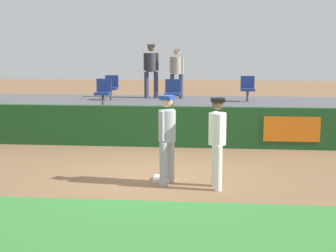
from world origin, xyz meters
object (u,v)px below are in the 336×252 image
Objects in this scene: player_runner_visitor at (167,133)px; spectator_capped at (177,70)px; spectator_hooded at (151,67)px; first_base at (163,179)px; seat_back_right at (248,87)px; seat_front_center at (173,92)px; player_fielder_home at (217,137)px; seat_front_left at (103,91)px; seat_back_left at (111,86)px.

spectator_capped is (-0.44, 7.86, 0.88)m from player_runner_visitor.
spectator_hooded reaches higher than spectator_capped.
spectator_hooded is at bearing 99.25° from first_base.
seat_back_right is at bearing 156.34° from spectator_hooded.
first_base is 0.21× the size of spectator_hooded.
spectator_hooded is 0.90m from spectator_capped.
spectator_hooded reaches higher than first_base.
player_runner_visitor reaches higher than seat_front_center.
spectator_capped is (-0.33, 7.58, 1.90)m from first_base.
player_fielder_home is 7.35m from seat_back_right.
seat_back_right is 0.45× the size of spectator_hooded.
seat_front_left is at bearing 45.80° from spectator_capped.
seat_front_left is (-2.49, 5.31, 0.35)m from player_runner_visitor.
first_base is 0.48× the size of seat_back_right.
player_runner_visitor is (0.11, -0.28, 1.02)m from first_base.
player_runner_visitor reaches higher than seat_back_right.
seat_back_right and seat_front_center have the same top height.
seat_back_right is at bearing 72.92° from first_base.
spectator_hooded reaches higher than player_fielder_home.
seat_back_left is at bearing 13.66° from spectator_capped.
player_fielder_home reaches higher than seat_front_center.
seat_back_right is (1.99, 7.11, 0.35)m from player_runner_visitor.
player_runner_visitor is (-1.01, 0.17, 0.01)m from player_fielder_home.
player_fielder_home is 8.21m from spectator_capped.
seat_front_left is (-2.14, -0.00, -0.00)m from seat_front_center.
player_runner_visitor is at bearing 87.76° from spectator_capped.
seat_back_right is 3.47m from spectator_hooded.
seat_back_right is at bearing 0.00° from seat_back_left.
seat_back_right is 4.83m from seat_front_left.
seat_front_center is at bearing -154.41° from player_runner_visitor.
first_base is 0.23× the size of spectator_capped.
player_runner_visitor is at bearing -105.66° from seat_back_right.
seat_back_right is at bearing 37.51° from seat_front_center.
seat_back_left reaches higher than first_base.
seat_front_center and seat_back_left have the same top height.
seat_back_left is 2.37m from spectator_capped.
seat_front_left is (-2.39, 5.02, 1.36)m from first_base.
seat_front_left is 2.87m from spectator_hooded.
spectator_capped is at bearing 162.75° from seat_back_right.
seat_back_right reaches higher than first_base.
spectator_hooded is at bearing -148.54° from player_runner_visitor.
spectator_hooded is (-1.34, 7.86, 0.97)m from player_runner_visitor.
spectator_hooded is (-1.23, 7.58, 1.99)m from first_base.
seat_front_center is at bearing -38.45° from seat_back_left.
player_runner_visitor is 1.05× the size of spectator_capped.
spectator_hooded is (-3.33, 0.76, 0.62)m from seat_back_right.
player_runner_visitor is at bearing -69.53° from first_base.
seat_back_right is 1.00× the size of seat_front_left.
first_base is at bearing -137.74° from player_runner_visitor.
seat_back_right is 2.60m from spectator_capped.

